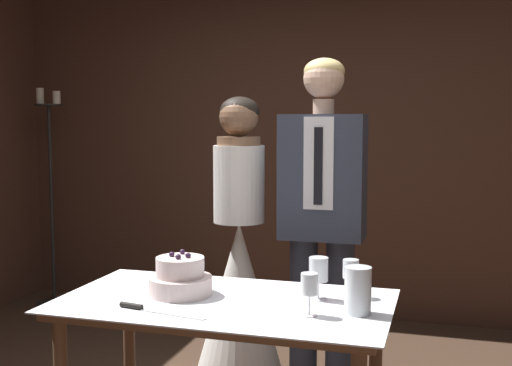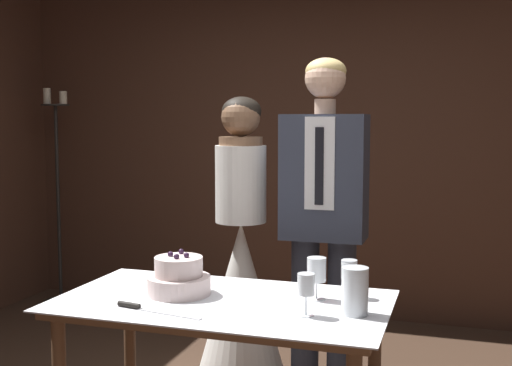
# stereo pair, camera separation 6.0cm
# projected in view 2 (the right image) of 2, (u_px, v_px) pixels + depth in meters

# --- Properties ---
(wall_back) EXTENTS (5.15, 0.12, 2.93)m
(wall_back) POSITION_uv_depth(u_px,v_px,m) (322.00, 125.00, 4.90)
(wall_back) COLOR #472B1E
(wall_back) RESTS_ON ground_plane
(cake_table) EXTENTS (1.35, 0.75, 0.77)m
(cake_table) POSITION_uv_depth(u_px,v_px,m) (222.00, 323.00, 2.62)
(cake_table) COLOR brown
(cake_table) RESTS_ON ground_plane
(tiered_cake) EXTENTS (0.27, 0.27, 0.18)m
(tiered_cake) POSITION_uv_depth(u_px,v_px,m) (179.00, 278.00, 2.69)
(tiered_cake) COLOR beige
(tiered_cake) RESTS_ON cake_table
(cake_knife) EXTENTS (0.38, 0.09, 0.02)m
(cake_knife) POSITION_uv_depth(u_px,v_px,m) (142.00, 308.00, 2.47)
(cake_knife) COLOR silver
(cake_knife) RESTS_ON cake_table
(wine_glass_near) EXTENTS (0.07, 0.07, 0.16)m
(wine_glass_near) POSITION_uv_depth(u_px,v_px,m) (349.00, 271.00, 2.64)
(wine_glass_near) COLOR silver
(wine_glass_near) RESTS_ON cake_table
(wine_glass_middle) EXTENTS (0.08, 0.08, 0.17)m
(wine_glass_middle) POSITION_uv_depth(u_px,v_px,m) (317.00, 272.00, 2.60)
(wine_glass_middle) COLOR silver
(wine_glass_middle) RESTS_ON cake_table
(wine_glass_far) EXTENTS (0.06, 0.06, 0.16)m
(wine_glass_far) POSITION_uv_depth(u_px,v_px,m) (306.00, 287.00, 2.38)
(wine_glass_far) COLOR silver
(wine_glass_far) RESTS_ON cake_table
(hurricane_candle) EXTENTS (0.10, 0.10, 0.18)m
(hurricane_candle) POSITION_uv_depth(u_px,v_px,m) (355.00, 292.00, 2.41)
(hurricane_candle) COLOR silver
(hurricane_candle) RESTS_ON cake_table
(bride) EXTENTS (0.54, 0.54, 1.62)m
(bride) POSITION_uv_depth(u_px,v_px,m) (241.00, 282.00, 3.55)
(bride) COLOR white
(bride) RESTS_ON ground_plane
(groom) EXTENTS (0.44, 0.25, 1.82)m
(groom) POSITION_uv_depth(u_px,v_px,m) (324.00, 209.00, 3.37)
(groom) COLOR #333847
(groom) RESTS_ON ground_plane
(candle_stand) EXTENTS (0.28, 0.28, 1.75)m
(candle_stand) POSITION_uv_depth(u_px,v_px,m) (58.00, 207.00, 5.20)
(candle_stand) COLOR black
(candle_stand) RESTS_ON ground_plane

